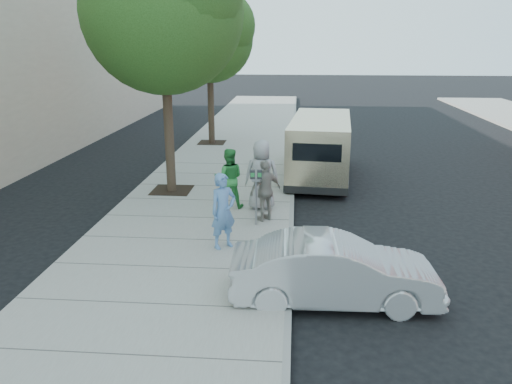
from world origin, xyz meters
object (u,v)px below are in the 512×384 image
(person_gray_shirt, at_px, (262,175))
(parking_meter, at_px, (256,185))
(van, at_px, (320,146))
(tree_near, at_px, (164,6))
(tree_far, at_px, (210,34))
(person_green_shirt, at_px, (229,178))
(sedan, at_px, (334,271))
(person_officer, at_px, (223,211))
(person_striped_polo, at_px, (266,191))

(person_gray_shirt, bearing_deg, parking_meter, 86.03)
(van, bearing_deg, tree_near, -147.47)
(tree_far, distance_m, person_green_shirt, 10.08)
(van, bearing_deg, parking_meter, -104.10)
(parking_meter, relative_size, person_green_shirt, 0.86)
(sedan, bearing_deg, tree_near, 33.76)
(person_officer, height_order, person_striped_polo, person_officer)
(person_gray_shirt, bearing_deg, person_officer, 74.78)
(parking_meter, bearing_deg, person_officer, -117.27)
(tree_far, xyz_separation_m, person_officer, (2.20, -11.88, -3.88))
(tree_far, xyz_separation_m, person_gray_shirt, (2.86, -9.15, -3.77))
(tree_near, xyz_separation_m, van, (4.62, 2.41, -4.43))
(parking_meter, bearing_deg, person_green_shirt, 118.12)
(person_officer, distance_m, person_gray_shirt, 2.82)
(sedan, distance_m, person_gray_shirt, 5.06)
(person_officer, bearing_deg, person_striped_polo, 26.18)
(person_striped_polo, bearing_deg, person_officer, 25.24)
(van, bearing_deg, person_striped_polo, -103.21)
(sedan, distance_m, person_green_shirt, 5.47)
(tree_near, height_order, parking_meter, tree_near)
(van, xyz_separation_m, person_gray_shirt, (-1.76, -3.95, 0.00))
(tree_near, height_order, person_green_shirt, tree_near)
(tree_far, bearing_deg, tree_near, -90.00)
(person_green_shirt, bearing_deg, person_officer, 90.06)
(person_officer, bearing_deg, person_green_shirt, 55.45)
(sedan, xyz_separation_m, person_officer, (-2.31, 2.02, 0.39))
(person_officer, bearing_deg, person_gray_shirt, 36.75)
(tree_far, relative_size, person_officer, 3.79)
(tree_near, height_order, person_gray_shirt, tree_near)
(sedan, xyz_separation_m, person_striped_polo, (-1.49, 3.85, 0.33))
(person_green_shirt, xyz_separation_m, person_striped_polo, (1.07, -0.97, -0.03))
(person_gray_shirt, bearing_deg, person_green_shirt, -5.31)
(tree_near, relative_size, person_green_shirt, 4.52)
(van, bearing_deg, person_green_shirt, -119.45)
(sedan, bearing_deg, van, -2.51)
(parking_meter, distance_m, person_gray_shirt, 1.28)
(tree_near, xyz_separation_m, parking_meter, (2.81, -2.83, -4.36))
(person_officer, relative_size, person_gray_shirt, 0.89)
(van, relative_size, person_striped_polo, 3.64)
(person_green_shirt, height_order, person_striped_polo, person_green_shirt)
(tree_far, distance_m, van, 7.90)
(tree_far, distance_m, person_striped_polo, 11.21)
(tree_far, distance_m, person_gray_shirt, 10.30)
(van, distance_m, person_officer, 7.12)
(van, bearing_deg, person_gray_shirt, -108.98)
(sedan, xyz_separation_m, person_gray_shirt, (-1.65, 4.76, 0.50))
(tree_far, xyz_separation_m, parking_meter, (2.81, -10.43, -3.70))
(tree_near, bearing_deg, sedan, -54.43)
(tree_far, xyz_separation_m, van, (4.62, -5.19, -3.77))
(parking_meter, relative_size, van, 0.25)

